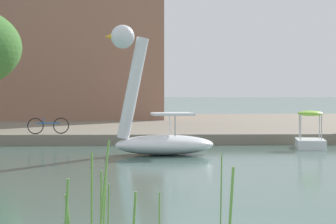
# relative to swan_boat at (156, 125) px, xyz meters

# --- Properties ---
(shore_bank_far) EXTENTS (118.93, 26.13, 0.42)m
(shore_bank_far) POSITION_rel_swan_boat_xyz_m (0.67, 17.28, -0.78)
(shore_bank_far) COLOR slate
(shore_bank_far) RESTS_ON ground_plane
(swan_boat) EXTENTS (3.67, 1.95, 4.29)m
(swan_boat) POSITION_rel_swan_boat_xyz_m (0.00, 0.00, 0.00)
(swan_boat) COLOR white
(swan_boat) RESTS_ON ground_plane
(pedal_boat_lime) EXTENTS (1.33, 2.04, 1.40)m
(pedal_boat_lime) POSITION_rel_swan_boat_xyz_m (5.77, 2.45, -0.56)
(pedal_boat_lime) COLOR white
(pedal_boat_lime) RESTS_ON ground_plane
(bicycle_parked) EXTENTS (1.61, 0.51, 0.66)m
(bicycle_parked) POSITION_rel_swan_boat_xyz_m (-4.20, 4.83, -0.24)
(bicycle_parked) COLOR black
(bicycle_parked) RESTS_ON shore_bank_far
(apartment_block) EXTENTS (15.71, 13.64, 14.43)m
(apartment_block) POSITION_rel_swan_boat_xyz_m (-6.94, 23.57, 6.64)
(apartment_block) COLOR #996B56
(apartment_block) RESTS_ON shore_bank_far
(reed_clump_foreground) EXTENTS (2.02, 1.07, 1.54)m
(reed_clump_foreground) POSITION_rel_swan_boat_xyz_m (-0.74, -14.68, -0.40)
(reed_clump_foreground) COLOR #669942
(reed_clump_foreground) RESTS_ON ground_plane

